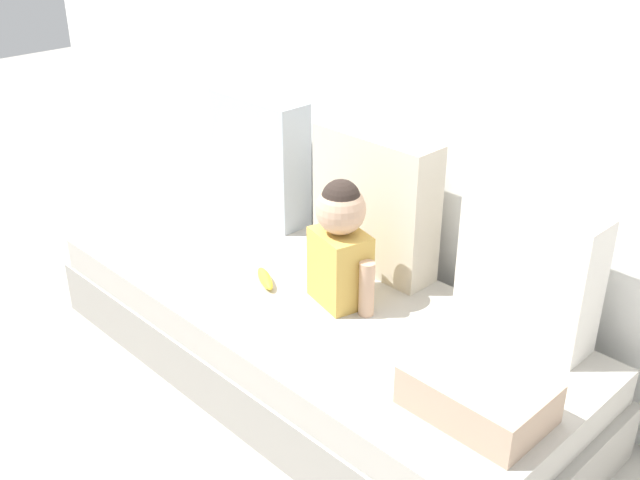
{
  "coord_description": "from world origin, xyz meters",
  "views": [
    {
      "loc": [
        1.75,
        -1.66,
        1.8
      ],
      "look_at": [
        0.05,
        0.0,
        0.6
      ],
      "focal_mm": 42.28,
      "sensor_mm": 36.0,
      "label": 1
    }
  ],
  "objects_px": {
    "couch": "(311,335)",
    "throw_pillow_center": "(375,202)",
    "throw_pillow_left": "(260,157)",
    "throw_pillow_right": "(528,272)",
    "folded_blanket": "(478,394)",
    "banana": "(265,279)",
    "toddler": "(340,241)"
  },
  "relations": [
    {
      "from": "couch",
      "to": "throw_pillow_center",
      "type": "bearing_deg",
      "value": 90.0
    },
    {
      "from": "throw_pillow_left",
      "to": "throw_pillow_right",
      "type": "height_order",
      "value": "throw_pillow_left"
    },
    {
      "from": "throw_pillow_left",
      "to": "folded_blanket",
      "type": "height_order",
      "value": "throw_pillow_left"
    },
    {
      "from": "throw_pillow_right",
      "to": "folded_blanket",
      "type": "height_order",
      "value": "throw_pillow_right"
    },
    {
      "from": "throw_pillow_left",
      "to": "banana",
      "type": "distance_m",
      "value": 0.69
    },
    {
      "from": "toddler",
      "to": "throw_pillow_right",
      "type": "bearing_deg",
      "value": 26.32
    },
    {
      "from": "banana",
      "to": "toddler",
      "type": "bearing_deg",
      "value": 21.84
    },
    {
      "from": "throw_pillow_left",
      "to": "throw_pillow_center",
      "type": "bearing_deg",
      "value": 0.0
    },
    {
      "from": "banana",
      "to": "throw_pillow_center",
      "type": "bearing_deg",
      "value": 64.81
    },
    {
      "from": "throw_pillow_center",
      "to": "throw_pillow_right",
      "type": "height_order",
      "value": "throw_pillow_center"
    },
    {
      "from": "toddler",
      "to": "folded_blanket",
      "type": "height_order",
      "value": "toddler"
    },
    {
      "from": "throw_pillow_right",
      "to": "toddler",
      "type": "relative_size",
      "value": 1.01
    },
    {
      "from": "throw_pillow_left",
      "to": "throw_pillow_right",
      "type": "relative_size",
      "value": 1.16
    },
    {
      "from": "throw_pillow_center",
      "to": "throw_pillow_right",
      "type": "relative_size",
      "value": 1.14
    },
    {
      "from": "toddler",
      "to": "banana",
      "type": "xyz_separation_m",
      "value": [
        -0.29,
        -0.11,
        -0.22
      ]
    },
    {
      "from": "couch",
      "to": "throw_pillow_right",
      "type": "relative_size",
      "value": 4.57
    },
    {
      "from": "banana",
      "to": "throw_pillow_left",
      "type": "bearing_deg",
      "value": 140.56
    },
    {
      "from": "toddler",
      "to": "throw_pillow_left",
      "type": "bearing_deg",
      "value": 159.6
    },
    {
      "from": "couch",
      "to": "throw_pillow_left",
      "type": "xyz_separation_m",
      "value": [
        -0.68,
        0.34,
        0.46
      ]
    },
    {
      "from": "couch",
      "to": "toddler",
      "type": "relative_size",
      "value": 4.6
    },
    {
      "from": "throw_pillow_left",
      "to": "throw_pillow_center",
      "type": "relative_size",
      "value": 1.01
    },
    {
      "from": "throw_pillow_right",
      "to": "banana",
      "type": "height_order",
      "value": "throw_pillow_right"
    },
    {
      "from": "folded_blanket",
      "to": "couch",
      "type": "bearing_deg",
      "value": 172.29
    },
    {
      "from": "couch",
      "to": "throw_pillow_right",
      "type": "xyz_separation_m",
      "value": [
        0.68,
        0.34,
        0.42
      ]
    },
    {
      "from": "banana",
      "to": "folded_blanket",
      "type": "distance_m",
      "value": 1.01
    },
    {
      "from": "throw_pillow_left",
      "to": "folded_blanket",
      "type": "xyz_separation_m",
      "value": [
        1.5,
        -0.45,
        -0.21
      ]
    },
    {
      "from": "toddler",
      "to": "folded_blanket",
      "type": "bearing_deg",
      "value": -12.83
    },
    {
      "from": "throw_pillow_center",
      "to": "folded_blanket",
      "type": "bearing_deg",
      "value": -29.0
    },
    {
      "from": "throw_pillow_center",
      "to": "banana",
      "type": "bearing_deg",
      "value": -115.19
    },
    {
      "from": "throw_pillow_left",
      "to": "banana",
      "type": "bearing_deg",
      "value": -39.44
    },
    {
      "from": "throw_pillow_center",
      "to": "banana",
      "type": "height_order",
      "value": "throw_pillow_center"
    },
    {
      "from": "throw_pillow_right",
      "to": "folded_blanket",
      "type": "distance_m",
      "value": 0.51
    }
  ]
}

